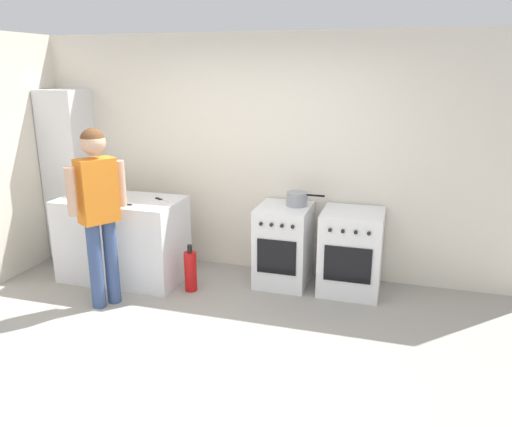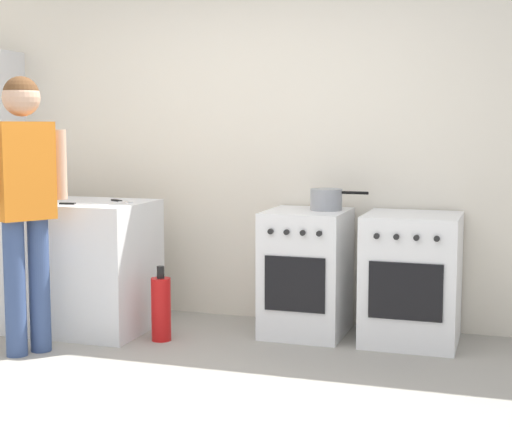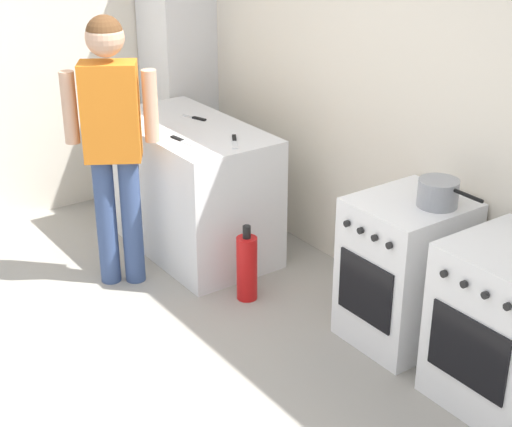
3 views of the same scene
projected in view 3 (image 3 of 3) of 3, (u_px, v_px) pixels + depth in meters
The scene contains 13 objects.
ground_plane at pixel (128, 403), 3.98m from camera, with size 8.00×8.00×0.00m, color gray.
back_wall at pixel (420, 94), 4.48m from camera, with size 6.00×0.10×2.60m, color silver.
side_wall_left at pixel (0, 48), 5.59m from camera, with size 0.10×3.10×2.60m, color silver.
counter_unit at pixel (190, 188), 5.43m from camera, with size 1.30×0.70×0.90m, color silver.
oven_left at pixel (406, 271), 4.38m from camera, with size 0.54×0.62×0.85m.
oven_right at pixel (510, 327), 3.85m from camera, with size 0.61×0.62×0.85m.
pot at pixel (438, 193), 4.12m from camera, with size 0.40×0.22×0.15m.
knife_paring at pixel (196, 118), 5.39m from camera, with size 0.21×0.09×0.01m.
knife_utility at pixel (235, 141), 4.94m from camera, with size 0.23×0.16×0.01m.
knife_carving at pixel (186, 142), 4.92m from camera, with size 0.33×0.07×0.01m.
person at pixel (112, 128), 4.73m from camera, with size 0.35×0.50×1.72m.
fire_extinguisher at pixel (247, 267), 4.86m from camera, with size 0.13×0.13×0.50m.
larder_cabinet at pixel (178, 72), 6.17m from camera, with size 0.48×0.44×2.00m, color silver.
Camera 3 is at (3.02, -1.34, 2.51)m, focal length 55.00 mm.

